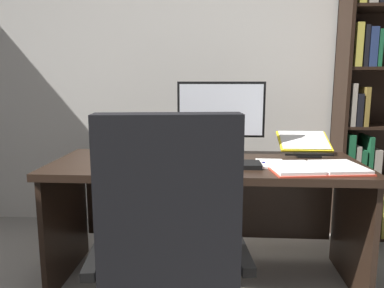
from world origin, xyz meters
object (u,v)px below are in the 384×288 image
(notepad, at_px, (271,163))
(monitor, at_px, (221,117))
(open_binder, at_px, (316,168))
(keyboard, at_px, (221,164))
(office_chair, at_px, (170,276))
(reading_stand_with_book, at_px, (304,143))
(laptop, at_px, (149,145))
(pen, at_px, (274,162))
(computer_mouse, at_px, (166,162))
(desk, at_px, (206,191))

(notepad, bearing_deg, monitor, 136.23)
(open_binder, xyz_separation_m, notepad, (-0.21, 0.12, -0.01))
(keyboard, bearing_deg, office_chair, -106.64)
(monitor, height_order, notepad, monitor)
(office_chair, xyz_separation_m, reading_stand_with_book, (0.73, 1.06, 0.33))
(laptop, height_order, open_binder, laptop)
(notepad, bearing_deg, keyboard, -166.17)
(monitor, relative_size, open_binder, 1.04)
(laptop, bearing_deg, office_chair, -75.85)
(keyboard, distance_m, pen, 0.30)
(keyboard, height_order, computer_mouse, computer_mouse)
(office_chair, distance_m, monitor, 1.13)
(pen, bearing_deg, notepad, 180.00)
(monitor, xyz_separation_m, open_binder, (0.49, -0.38, -0.22))
(keyboard, relative_size, reading_stand_with_book, 1.33)
(computer_mouse, relative_size, open_binder, 0.20)
(laptop, bearing_deg, notepad, -20.10)
(keyboard, bearing_deg, notepad, 13.83)
(desk, height_order, open_binder, open_binder)
(computer_mouse, bearing_deg, monitor, 47.62)
(desk, xyz_separation_m, open_binder, (0.57, -0.24, 0.21))
(computer_mouse, xyz_separation_m, reading_stand_with_book, (0.83, 0.40, 0.05))
(reading_stand_with_book, bearing_deg, open_binder, -95.21)
(notepad, bearing_deg, desk, 161.31)
(desk, bearing_deg, open_binder, -22.61)
(keyboard, xyz_separation_m, pen, (0.29, 0.07, 0.00))
(computer_mouse, height_order, reading_stand_with_book, reading_stand_with_book)
(pen, bearing_deg, laptop, 160.40)
(office_chair, relative_size, reading_stand_with_book, 3.40)
(office_chair, relative_size, pen, 7.65)
(open_binder, bearing_deg, office_chair, -146.06)
(reading_stand_with_book, bearing_deg, desk, -161.13)
(monitor, distance_m, notepad, 0.44)
(laptop, xyz_separation_m, pen, (0.74, -0.26, -0.04))
(office_chair, height_order, laptop, office_chair)
(keyboard, height_order, notepad, keyboard)
(keyboard, height_order, pen, keyboard)
(office_chair, relative_size, open_binder, 2.08)
(monitor, xyz_separation_m, notepad, (0.27, -0.26, -0.23))
(monitor, height_order, computer_mouse, monitor)
(desk, height_order, computer_mouse, computer_mouse)
(desk, xyz_separation_m, monitor, (0.08, 0.14, 0.43))
(keyboard, bearing_deg, laptop, 143.58)
(office_chair, bearing_deg, desk, 75.42)
(computer_mouse, bearing_deg, desk, 41.18)
(desk, xyz_separation_m, keyboard, (0.08, -0.19, 0.21))
(monitor, relative_size, pen, 3.82)
(desk, distance_m, keyboard, 0.29)
(computer_mouse, distance_m, pen, 0.60)
(open_binder, distance_m, pen, 0.23)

